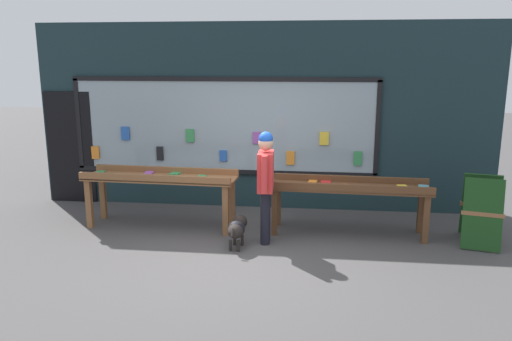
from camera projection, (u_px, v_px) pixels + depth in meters
ground_plane at (244, 254)px, 7.03m from camera, size 40.00×40.00×0.00m
shopfront_facade at (257, 118)px, 9.00m from camera, size 8.25×0.29×3.33m
display_table_left at (160, 182)px, 8.03m from camera, size 2.48×0.76×0.94m
display_table_right at (350, 191)px, 7.70m from camera, size 2.48×0.73×0.87m
person_browsing at (266, 179)px, 7.28m from camera, size 0.24×0.66×1.67m
small_dog at (237, 228)px, 7.23m from camera, size 0.27×0.62×0.43m
sandwich_board_sign at (481, 210)px, 7.35m from camera, size 0.70×0.88×1.01m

